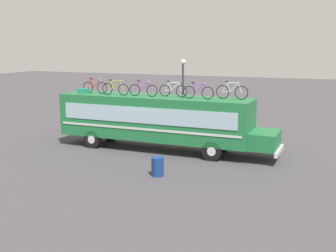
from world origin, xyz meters
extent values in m
plane|color=#423F44|center=(0.00, 0.00, 0.00)|extent=(120.00, 120.00, 0.00)
cube|color=#1E6B38|center=(0.00, 0.00, 1.89)|extent=(11.22, 2.39, 2.42)
cube|color=#1E6B38|center=(6.31, 0.00, 1.11)|extent=(1.40, 2.20, 0.87)
cube|color=#99B7C6|center=(0.00, -1.21, 2.17)|extent=(10.32, 0.04, 0.89)
cube|color=#99B7C6|center=(0.00, 1.21, 2.17)|extent=(10.32, 0.04, 0.89)
cube|color=silver|center=(0.00, -1.21, 1.40)|extent=(10.77, 0.03, 0.12)
cube|color=silver|center=(0.00, 1.21, 1.40)|extent=(10.77, 0.03, 0.12)
cube|color=silver|center=(7.06, 0.00, 0.60)|extent=(0.16, 2.27, 0.24)
cylinder|color=black|center=(3.81, -1.06, 0.52)|extent=(1.04, 0.28, 1.04)
cylinder|color=silver|center=(3.81, -1.06, 0.52)|extent=(0.47, 0.30, 0.47)
cylinder|color=black|center=(3.81, 1.06, 0.52)|extent=(1.04, 0.28, 1.04)
cylinder|color=silver|center=(3.81, 1.06, 0.52)|extent=(0.47, 0.30, 0.47)
cylinder|color=black|center=(-3.48, -1.06, 0.52)|extent=(1.04, 0.28, 1.04)
cylinder|color=silver|center=(-3.48, -1.06, 0.52)|extent=(0.47, 0.30, 0.47)
cylinder|color=black|center=(-3.48, 1.06, 0.52)|extent=(1.04, 0.28, 1.04)
cylinder|color=silver|center=(-3.48, 1.06, 0.52)|extent=(0.47, 0.30, 0.47)
cube|color=#1E7F66|center=(-4.57, -0.22, 3.24)|extent=(0.64, 0.42, 0.28)
torus|color=black|center=(-4.32, -0.05, 3.45)|extent=(0.69, 0.04, 0.69)
torus|color=black|center=(-3.35, -0.05, 3.45)|extent=(0.69, 0.04, 0.69)
cylinder|color=red|center=(-4.03, -0.05, 3.70)|extent=(0.19, 0.04, 0.49)
cylinder|color=red|center=(-3.74, -0.05, 3.69)|extent=(0.45, 0.04, 0.47)
cylinder|color=red|center=(-3.82, -0.05, 3.93)|extent=(0.58, 0.04, 0.07)
cylinder|color=red|center=(-4.13, -0.05, 3.46)|extent=(0.37, 0.03, 0.05)
cylinder|color=red|center=(-4.21, -0.05, 3.69)|extent=(0.24, 0.03, 0.51)
cylinder|color=red|center=(-3.44, -0.05, 3.68)|extent=(0.20, 0.03, 0.48)
cylinder|color=silver|center=(-3.53, -0.05, 3.96)|extent=(0.03, 0.44, 0.03)
ellipsoid|color=black|center=(-4.11, -0.05, 3.98)|extent=(0.20, 0.08, 0.06)
torus|color=black|center=(-2.78, -0.39, 3.44)|extent=(0.67, 0.04, 0.67)
torus|color=black|center=(-1.72, -0.39, 3.44)|extent=(0.67, 0.04, 0.67)
cylinder|color=#B2B20C|center=(-2.46, -0.39, 3.69)|extent=(0.20, 0.04, 0.48)
cylinder|color=#B2B20C|center=(-2.14, -0.39, 3.68)|extent=(0.49, 0.04, 0.46)
cylinder|color=#B2B20C|center=(-2.23, -0.39, 3.91)|extent=(0.64, 0.04, 0.07)
cylinder|color=#B2B20C|center=(-2.58, -0.39, 3.45)|extent=(0.40, 0.03, 0.05)
cylinder|color=#B2B20C|center=(-2.66, -0.39, 3.68)|extent=(0.26, 0.03, 0.50)
cylinder|color=#B2B20C|center=(-1.81, -0.39, 3.67)|extent=(0.22, 0.03, 0.47)
cylinder|color=silver|center=(-1.91, -0.39, 3.94)|extent=(0.03, 0.44, 0.03)
ellipsoid|color=black|center=(-2.55, -0.39, 3.97)|extent=(0.20, 0.08, 0.06)
torus|color=black|center=(-1.05, -0.27, 3.43)|extent=(0.67, 0.04, 0.67)
torus|color=black|center=(0.02, -0.27, 3.43)|extent=(0.67, 0.04, 0.67)
cylinder|color=purple|center=(-0.73, -0.27, 3.69)|extent=(0.21, 0.04, 0.48)
cylinder|color=purple|center=(-0.41, -0.27, 3.67)|extent=(0.50, 0.04, 0.46)
cylinder|color=purple|center=(-0.49, -0.27, 3.90)|extent=(0.64, 0.04, 0.07)
cylinder|color=purple|center=(-0.85, -0.27, 3.44)|extent=(0.41, 0.03, 0.05)
cylinder|color=purple|center=(-0.93, -0.27, 3.68)|extent=(0.26, 0.03, 0.50)
cylinder|color=purple|center=(-0.07, -0.27, 3.66)|extent=(0.22, 0.03, 0.46)
cylinder|color=silver|center=(-0.17, -0.27, 3.94)|extent=(0.03, 0.44, 0.03)
ellipsoid|color=black|center=(-0.81, -0.27, 3.96)|extent=(0.20, 0.08, 0.06)
torus|color=black|center=(0.63, 0.12, 3.43)|extent=(0.66, 0.04, 0.66)
torus|color=black|center=(1.64, 0.12, 3.43)|extent=(0.66, 0.04, 0.66)
cylinder|color=white|center=(0.93, 0.12, 3.68)|extent=(0.20, 0.04, 0.47)
cylinder|color=white|center=(1.24, 0.12, 3.67)|extent=(0.47, 0.04, 0.45)
cylinder|color=white|center=(1.16, 0.12, 3.90)|extent=(0.61, 0.04, 0.07)
cylinder|color=white|center=(0.82, 0.12, 3.44)|extent=(0.38, 0.03, 0.05)
cylinder|color=white|center=(0.74, 0.12, 3.67)|extent=(0.25, 0.03, 0.49)
cylinder|color=white|center=(1.55, 0.12, 3.66)|extent=(0.21, 0.03, 0.46)
cylinder|color=silver|center=(1.46, 0.12, 3.93)|extent=(0.03, 0.44, 0.03)
ellipsoid|color=black|center=(0.85, 0.12, 3.95)|extent=(0.20, 0.08, 0.06)
torus|color=black|center=(2.20, -0.24, 3.44)|extent=(0.68, 0.04, 0.68)
torus|color=black|center=(3.26, -0.24, 3.44)|extent=(0.68, 0.04, 0.68)
cylinder|color=purple|center=(2.52, -0.24, 3.70)|extent=(0.20, 0.04, 0.49)
cylinder|color=purple|center=(2.84, -0.24, 3.68)|extent=(0.49, 0.04, 0.47)
cylinder|color=purple|center=(2.75, -0.24, 3.92)|extent=(0.63, 0.04, 0.07)
cylinder|color=purple|center=(2.40, -0.24, 3.45)|extent=(0.40, 0.03, 0.05)
cylinder|color=purple|center=(2.32, -0.24, 3.69)|extent=(0.26, 0.03, 0.51)
cylinder|color=purple|center=(3.16, -0.24, 3.67)|extent=(0.22, 0.03, 0.47)
cylinder|color=silver|center=(3.07, -0.24, 3.95)|extent=(0.03, 0.44, 0.03)
ellipsoid|color=black|center=(2.44, -0.24, 3.97)|extent=(0.20, 0.08, 0.06)
torus|color=black|center=(3.90, 0.39, 3.46)|extent=(0.73, 0.04, 0.73)
torus|color=black|center=(4.93, 0.39, 3.46)|extent=(0.73, 0.04, 0.73)
cylinder|color=white|center=(4.21, 0.39, 3.74)|extent=(0.20, 0.04, 0.52)
cylinder|color=white|center=(4.52, 0.39, 3.72)|extent=(0.48, 0.04, 0.50)
cylinder|color=white|center=(4.43, 0.39, 3.97)|extent=(0.62, 0.04, 0.07)
cylinder|color=white|center=(4.10, 0.39, 3.47)|extent=(0.39, 0.03, 0.05)
cylinder|color=white|center=(4.02, 0.39, 3.73)|extent=(0.25, 0.03, 0.54)
cylinder|color=white|center=(4.83, 0.39, 3.71)|extent=(0.21, 0.03, 0.51)
cylinder|color=silver|center=(4.74, 0.39, 4.01)|extent=(0.03, 0.44, 0.03)
ellipsoid|color=black|center=(4.13, 0.39, 4.03)|extent=(0.20, 0.08, 0.06)
cylinder|color=navy|center=(2.26, -4.53, 0.44)|extent=(0.57, 0.57, 0.87)
cylinder|color=#38383D|center=(-0.27, 5.35, 2.37)|extent=(0.14, 0.14, 4.73)
sphere|color=#F2EDCC|center=(-0.27, 5.35, 4.84)|extent=(0.36, 0.36, 0.36)
camera|label=1|loc=(9.92, -21.48, 5.87)|focal=44.93mm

